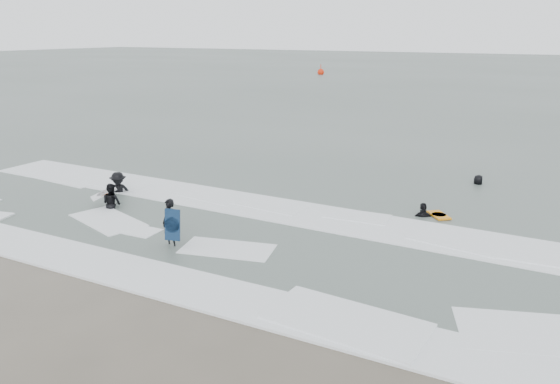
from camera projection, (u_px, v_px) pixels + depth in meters
The scene contains 10 objects.
ground at pixel (192, 277), 14.79m from camera, with size 320.00×320.00×0.00m, color brown.
sea at pixel (518, 75), 82.11m from camera, with size 320.00×320.00×0.00m, color #47544C.
surfer_centre at pixel (171, 247), 16.81m from camera, with size 0.57×0.37×1.57m, color black.
surfer_wading at pixel (112, 209), 20.41m from camera, with size 0.75×0.58×1.54m, color black.
surfer_breaker at pixel (119, 194), 22.24m from camera, with size 1.15×0.66×1.78m, color black.
surfer_right_near at pixel (423, 217), 19.48m from camera, with size 0.99×0.41×1.69m, color black.
surfer_right_far at pixel (478, 185), 23.57m from camera, with size 0.78×0.51×1.60m, color black.
surf_foam at pixel (261, 233), 17.89m from camera, with size 30.03×9.06×0.09m.
bodyboards at pixel (240, 210), 18.73m from camera, with size 12.33×7.60×1.25m.
buoy at pixel (321, 72), 82.23m from camera, with size 1.00×1.00×1.65m.
Camera 1 is at (8.58, -10.73, 6.41)m, focal length 35.00 mm.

